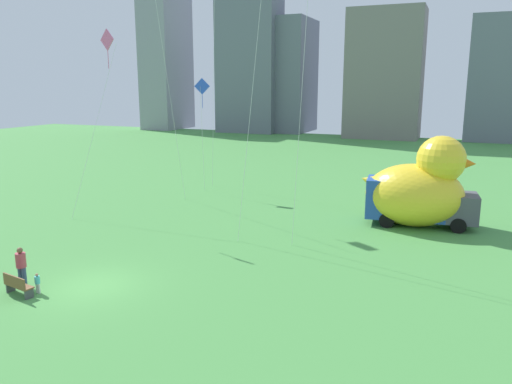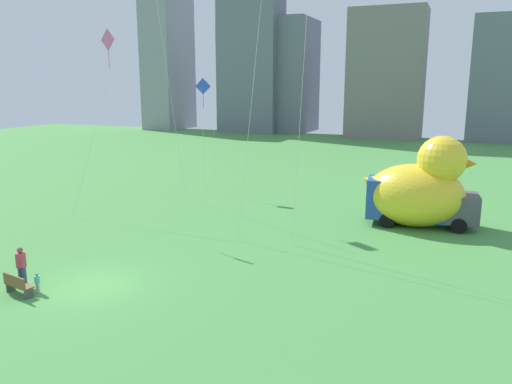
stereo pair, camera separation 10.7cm
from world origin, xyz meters
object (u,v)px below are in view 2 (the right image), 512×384
person_adult (21,264)px  person_child (37,282)px  kite_blue (203,90)px  kite_pink (107,49)px  giant_inflatable_duck (419,188)px  park_bench (17,285)px  box_truck (418,202)px

person_adult → person_child: 1.35m
kite_blue → kite_pink: size_ratio=0.76×
giant_inflatable_duck → person_child: bearing=-129.2°
park_bench → person_child: park_bench is taller
kite_blue → person_child: bearing=-80.5°
kite_pink → box_truck: bearing=17.1°
giant_inflatable_duck → box_truck: size_ratio=1.01×
park_bench → kite_blue: 23.14m
park_bench → kite_blue: (-2.96, 21.64, 7.63)m
giant_inflatable_duck → kite_pink: kite_pink is taller
person_child → park_bench: bearing=-138.0°
person_adult → box_truck: 22.15m
person_adult → person_child: person_adult is taller
kite_pink → park_bench: bearing=-70.6°
box_truck → person_child: bearing=-129.1°
person_adult → giant_inflatable_duck: (14.85, 16.38, 1.43)m
kite_blue → box_truck: bearing=-14.2°
giant_inflatable_duck → kite_blue: (-17.17, 4.41, 5.71)m
person_child → kite_pink: (-4.67, 11.13, 10.18)m
kite_pink → person_adult: bearing=-72.2°
park_bench → kite_pink: 16.01m
box_truck → kite_blue: size_ratio=0.74×
park_bench → person_child: size_ratio=1.73×
park_bench → box_truck: size_ratio=0.23×
park_bench → giant_inflatable_duck: size_ratio=0.22×
kite_blue → kite_pink: kite_pink is taller
giant_inflatable_duck → kite_pink: size_ratio=0.57×
park_bench → kite_pink: size_ratio=0.13×
giant_inflatable_duck → kite_blue: kite_blue is taller
giant_inflatable_duck → box_truck: (0.00, 0.05, -0.93)m
giant_inflatable_duck → kite_blue: size_ratio=0.75×
person_child → kite_blue: size_ratio=0.10×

